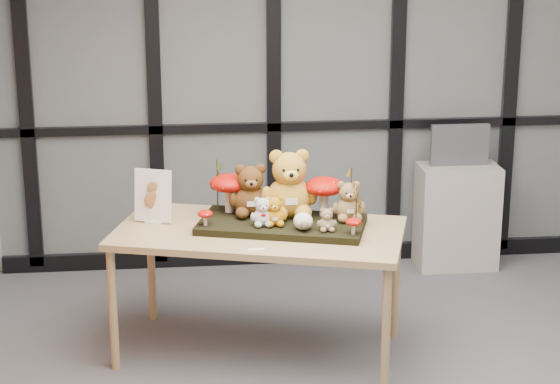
{
  "coord_description": "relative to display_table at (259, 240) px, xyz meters",
  "views": [
    {
      "loc": [
        -1.17,
        -4.66,
        2.69
      ],
      "look_at": [
        -0.57,
        0.9,
        1.02
      ],
      "focal_mm": 65.0,
      "sensor_mm": 36.0,
      "label": 1
    }
  ],
  "objects": [
    {
      "name": "mushroom_back_left",
      "position": [
        -0.16,
        0.24,
        0.24
      ],
      "size": [
        0.23,
        0.23,
        0.26
      ],
      "primitive_type": null,
      "color": "#AA0C05",
      "rests_on": "diorama_tray"
    },
    {
      "name": "bear_pooh_yellow",
      "position": [
        0.19,
        0.13,
        0.33
      ],
      "size": [
        0.42,
        0.39,
        0.45
      ],
      "primitive_type": null,
      "rotation": [
        0.0,
        0.0,
        -0.29
      ],
      "color": "#C58B27",
      "rests_on": "diorama_tray"
    },
    {
      "name": "room_shell",
      "position": [
        0.69,
        -0.94,
        0.96
      ],
      "size": [
        5.0,
        5.0,
        5.0
      ],
      "color": "#B3B1A9",
      "rests_on": "floor"
    },
    {
      "name": "bear_small_yellow",
      "position": [
        0.09,
        -0.04,
        0.2
      ],
      "size": [
        0.18,
        0.17,
        0.19
      ],
      "primitive_type": null,
      "rotation": [
        0.0,
        0.0,
        -0.29
      ],
      "color": "#C07D0D",
      "rests_on": "diorama_tray"
    },
    {
      "name": "bear_white_bow",
      "position": [
        0.02,
        -0.04,
        0.2
      ],
      "size": [
        0.18,
        0.17,
        0.19
      ],
      "primitive_type": null,
      "rotation": [
        0.0,
        0.0,
        -0.29
      ],
      "color": "beige",
      "rests_on": "diorama_tray"
    },
    {
      "name": "glass_partition",
      "position": [
        0.69,
        1.53,
        0.7
      ],
      "size": [
        4.9,
        0.06,
        2.78
      ],
      "color": "#2D383F",
      "rests_on": "floor"
    },
    {
      "name": "mushroom_back_right",
      "position": [
        0.4,
        0.11,
        0.24
      ],
      "size": [
        0.23,
        0.23,
        0.26
      ],
      "primitive_type": null,
      "color": "#AA0C05",
      "rests_on": "diorama_tray"
    },
    {
      "name": "mushroom_front_right",
      "position": [
        0.51,
        -0.25,
        0.16
      ],
      "size": [
        0.09,
        0.09,
        0.1
      ],
      "primitive_type": null,
      "color": "#AA0C05",
      "rests_on": "diorama_tray"
    },
    {
      "name": "sprig_dry_far_right",
      "position": [
        0.55,
        0.01,
        0.27
      ],
      "size": [
        0.05,
        0.05,
        0.32
      ],
      "primitive_type": null,
      "color": "brown",
      "rests_on": "diorama_tray"
    },
    {
      "name": "bear_brown_medium",
      "position": [
        -0.04,
        0.17,
        0.28
      ],
      "size": [
        0.32,
        0.3,
        0.34
      ],
      "primitive_type": null,
      "rotation": [
        0.0,
        0.0,
        -0.29
      ],
      "color": "#4F2E11",
      "rests_on": "diorama_tray"
    },
    {
      "name": "monitor",
      "position": [
        1.58,
        1.34,
        0.2
      ],
      "size": [
        0.43,
        0.04,
        0.3
      ],
      "color": "#4C4F54",
      "rests_on": "cabinet"
    },
    {
      "name": "display_table",
      "position": [
        0.0,
        0.0,
        0.0
      ],
      "size": [
        1.84,
        1.28,
        0.78
      ],
      "rotation": [
        0.0,
        0.0,
        -0.29
      ],
      "color": "tan",
      "rests_on": "floor"
    },
    {
      "name": "diorama_tray",
      "position": [
        0.14,
        0.02,
        0.09
      ],
      "size": [
        1.06,
        0.73,
        0.04
      ],
      "primitive_type": "cube",
      "rotation": [
        0.0,
        0.0,
        -0.29
      ],
      "color": "black",
      "rests_on": "display_table"
    },
    {
      "name": "sprig_green_centre",
      "position": [
        0.11,
        0.23,
        0.2
      ],
      "size": [
        0.05,
        0.05,
        0.18
      ],
      "primitive_type": null,
      "color": "black",
      "rests_on": "diorama_tray"
    },
    {
      "name": "sprig_dry_mid_right",
      "position": [
        0.55,
        -0.12,
        0.22
      ],
      "size": [
        0.05,
        0.05,
        0.23
      ],
      "primitive_type": null,
      "color": "brown",
      "rests_on": "diorama_tray"
    },
    {
      "name": "bear_beige_small",
      "position": [
        0.37,
        -0.17,
        0.18
      ],
      "size": [
        0.14,
        0.13,
        0.15
      ],
      "primitive_type": null,
      "rotation": [
        0.0,
        0.0,
        -0.29
      ],
      "color": "#967753",
      "rests_on": "diorama_tray"
    },
    {
      "name": "label_card",
      "position": [
        -0.04,
        -0.34,
        0.07
      ],
      "size": [
        0.09,
        0.03,
        0.0
      ],
      "primitive_type": "cube",
      "color": "white",
      "rests_on": "display_table"
    },
    {
      "name": "bear_tan_back",
      "position": [
        0.53,
        0.01,
        0.24
      ],
      "size": [
        0.24,
        0.23,
        0.26
      ],
      "primitive_type": null,
      "rotation": [
        0.0,
        0.0,
        -0.29
      ],
      "color": "olive",
      "rests_on": "diorama_tray"
    },
    {
      "name": "sign_holder",
      "position": [
        -0.61,
        0.2,
        0.22
      ],
      "size": [
        0.23,
        0.12,
        0.33
      ],
      "rotation": [
        0.0,
        0.0,
        -0.35
      ],
      "color": "silver",
      "rests_on": "display_table"
    },
    {
      "name": "sprig_green_mid_left",
      "position": [
        -0.07,
        0.27,
        0.24
      ],
      "size": [
        0.05,
        0.05,
        0.27
      ],
      "primitive_type": null,
      "color": "black",
      "rests_on": "diorama_tray"
    },
    {
      "name": "plush_cream_hedgehog",
      "position": [
        0.24,
        -0.14,
        0.16
      ],
      "size": [
        0.1,
        0.1,
        0.11
      ],
      "primitive_type": null,
      "rotation": [
        0.0,
        0.0,
        -0.29
      ],
      "color": "white",
      "rests_on": "diorama_tray"
    },
    {
      "name": "sprig_green_far_left",
      "position": [
        -0.23,
        0.26,
        0.27
      ],
      "size": [
        0.05,
        0.05,
        0.32
      ],
      "primitive_type": null,
      "color": "black",
      "rests_on": "diorama_tray"
    },
    {
      "name": "mushroom_front_left",
      "position": [
        -0.31,
        -0.0,
        0.16
      ],
      "size": [
        0.09,
        0.09,
        0.1
      ],
      "primitive_type": null,
      "color": "#AA0C05",
      "rests_on": "diorama_tray"
    },
    {
      "name": "cabinet",
      "position": [
        1.58,
        1.33,
        -0.33
      ],
      "size": [
        0.58,
        0.34,
        0.77
      ],
      "primitive_type": "cube",
      "color": "#A49D92",
      "rests_on": "floor"
    }
  ]
}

